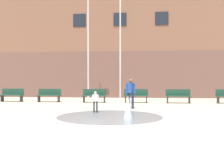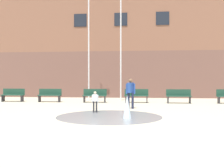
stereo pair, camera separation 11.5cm
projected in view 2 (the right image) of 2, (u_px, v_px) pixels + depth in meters
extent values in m
plane|color=#BCB299|center=(86.00, 131.00, 7.79)|extent=(100.00, 100.00, 0.00)
cube|color=brown|center=(123.00, 75.00, 25.28)|extent=(36.00, 6.00, 3.99)
cube|color=brown|center=(123.00, 29.00, 25.22)|extent=(36.00, 6.00, 4.88)
cube|color=#1E232D|center=(80.00, 20.00, 22.57)|extent=(1.10, 0.06, 1.10)
cube|color=#1E232D|center=(121.00, 19.00, 22.21)|extent=(1.10, 0.06, 1.10)
cube|color=#1E232D|center=(163.00, 18.00, 21.85)|extent=(1.10, 0.06, 1.10)
cylinder|color=gray|center=(109.00, 116.00, 10.89)|extent=(4.37, 4.37, 0.01)
cone|color=silver|center=(127.00, 107.00, 10.32)|extent=(0.35, 0.35, 0.92)
cube|color=#28282D|center=(3.00, 98.00, 18.44)|extent=(0.06, 0.40, 0.44)
cube|color=#28282D|center=(22.00, 99.00, 18.30)|extent=(0.06, 0.40, 0.44)
cube|color=#1E4233|center=(13.00, 95.00, 18.37)|extent=(1.60, 0.44, 0.05)
cube|color=#1E4233|center=(14.00, 92.00, 18.56)|extent=(1.60, 0.04, 0.42)
cube|color=#28282D|center=(40.00, 99.00, 18.09)|extent=(0.06, 0.40, 0.44)
cube|color=#28282D|center=(59.00, 99.00, 17.94)|extent=(0.06, 0.40, 0.44)
cube|color=#1E4233|center=(49.00, 95.00, 18.01)|extent=(1.60, 0.44, 0.05)
cube|color=#1E4233|center=(50.00, 92.00, 18.20)|extent=(1.60, 0.04, 0.42)
cube|color=#28282D|center=(84.00, 99.00, 17.69)|extent=(0.06, 0.40, 0.44)
cube|color=#28282D|center=(105.00, 99.00, 17.55)|extent=(0.06, 0.40, 0.44)
cube|color=#1E4233|center=(95.00, 96.00, 17.61)|extent=(1.60, 0.44, 0.05)
cube|color=#1E4233|center=(95.00, 92.00, 17.81)|extent=(1.60, 0.04, 0.42)
cube|color=#28282D|center=(126.00, 99.00, 17.56)|extent=(0.06, 0.40, 0.44)
cube|color=#28282D|center=(147.00, 99.00, 17.41)|extent=(0.06, 0.40, 0.44)
cube|color=#1E4233|center=(136.00, 96.00, 17.48)|extent=(1.60, 0.44, 0.05)
cube|color=#1E4233|center=(136.00, 92.00, 17.68)|extent=(1.60, 0.04, 0.42)
cube|color=#28282D|center=(168.00, 100.00, 17.09)|extent=(0.06, 0.40, 0.44)
cube|color=#28282D|center=(190.00, 100.00, 16.94)|extent=(0.06, 0.40, 0.44)
cube|color=#1E4233|center=(179.00, 96.00, 17.01)|extent=(1.60, 0.44, 0.05)
cube|color=#1E4233|center=(178.00, 92.00, 17.20)|extent=(1.60, 0.04, 0.42)
cube|color=#28282D|center=(219.00, 100.00, 16.88)|extent=(0.06, 0.40, 0.44)
cylinder|color=#1E233D|center=(128.00, 101.00, 13.85)|extent=(0.12, 0.12, 0.84)
cylinder|color=#1E233D|center=(133.00, 101.00, 13.83)|extent=(0.12, 0.12, 0.84)
cube|color=#284C9E|center=(131.00, 88.00, 13.83)|extent=(0.34, 0.39, 0.54)
sphere|color=brown|center=(131.00, 81.00, 13.82)|extent=(0.21, 0.21, 0.21)
cylinder|color=#284C9E|center=(127.00, 89.00, 13.85)|extent=(0.08, 0.08, 0.55)
cylinder|color=#284C9E|center=(135.00, 89.00, 13.81)|extent=(0.08, 0.08, 0.55)
cylinder|color=#28282D|center=(94.00, 107.00, 12.21)|extent=(0.07, 0.07, 0.52)
cylinder|color=#28282D|center=(97.00, 107.00, 12.19)|extent=(0.07, 0.07, 0.52)
cube|color=white|center=(95.00, 98.00, 12.19)|extent=(0.23, 0.15, 0.33)
sphere|color=beige|center=(95.00, 93.00, 12.19)|extent=(0.13, 0.13, 0.13)
cylinder|color=white|center=(92.00, 98.00, 12.21)|extent=(0.05, 0.05, 0.34)
cylinder|color=white|center=(98.00, 99.00, 12.18)|extent=(0.05, 0.05, 0.34)
cylinder|color=silver|center=(89.00, 42.00, 19.66)|extent=(0.10, 0.10, 8.75)
cylinder|color=silver|center=(121.00, 42.00, 19.40)|extent=(0.10, 0.10, 8.62)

